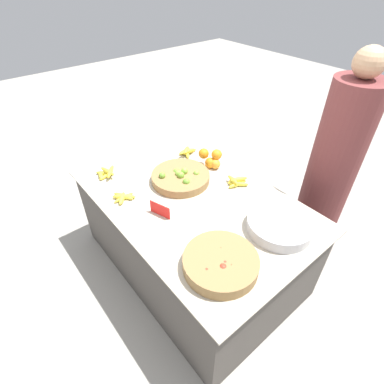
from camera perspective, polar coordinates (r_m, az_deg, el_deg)
name	(u,v)px	position (r m, az deg, el deg)	size (l,w,h in m)	color
ground_plane	(192,262)	(2.58, 0.00, -13.18)	(12.00, 12.00, 0.00)	#A39E93
market_table	(192,233)	(2.31, 0.00, -7.79)	(1.69, 1.08, 0.70)	#4C4742
lime_bowl	(181,177)	(2.21, -2.19, 2.84)	(0.43, 0.43, 0.10)	olive
tomato_basket	(220,263)	(1.64, 5.41, -13.32)	(0.41, 0.41, 0.08)	olive
orange_pile	(212,160)	(2.35, 3.78, 6.13)	(0.18, 0.15, 0.14)	orange
metal_bowl	(280,225)	(1.90, 16.36, -6.03)	(0.40, 0.40, 0.07)	#B7B7BF
price_sign	(160,210)	(1.92, -6.12, -3.39)	(0.15, 0.05, 0.09)	red
banana_bunch_front_right	(123,197)	(2.10, -12.96, -0.96)	(0.15, 0.15, 0.04)	yellow
banana_bunch_middle_left	(106,173)	(2.35, -16.03, 3.50)	(0.17, 0.17, 0.06)	yellow
banana_bunch_front_center	(237,182)	(2.19, 8.54, 1.87)	(0.16, 0.17, 0.06)	yellow
banana_bunch_back_center	(187,152)	(2.52, -0.98, 7.70)	(0.15, 0.18, 0.06)	yellow
vendor_person	(330,173)	(2.45, 24.87, 3.27)	(0.34, 0.34, 1.63)	brown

